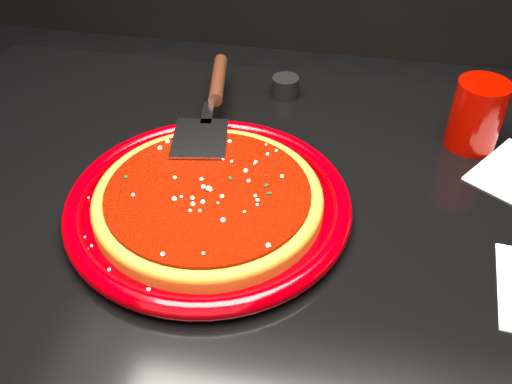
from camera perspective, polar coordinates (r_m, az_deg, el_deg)
table at (r=1.08m, az=0.58°, el=-16.54°), size 1.20×0.80×0.75m
plate at (r=0.78m, az=-4.76°, el=-1.16°), size 0.49×0.49×0.03m
pizza_crust at (r=0.78m, az=-4.77°, el=-0.91°), size 0.39×0.39×0.02m
pizza_crust_rim at (r=0.77m, az=-4.80°, el=-0.47°), size 0.39×0.39×0.02m
pizza_sauce at (r=0.77m, az=-4.83°, el=-0.16°), size 0.35×0.35×0.01m
parmesan_dusting at (r=0.76m, az=-4.86°, el=0.29°), size 0.27×0.27×0.01m
basil_flecks at (r=0.76m, az=-4.85°, el=0.22°), size 0.25×0.25×0.00m
pizza_server at (r=0.92m, az=-4.48°, el=8.81°), size 0.15×0.35×0.03m
cup at (r=0.94m, az=21.20°, el=7.20°), size 0.10×0.10×0.11m
ramekin at (r=1.03m, az=2.95°, el=10.46°), size 0.06×0.06×0.04m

